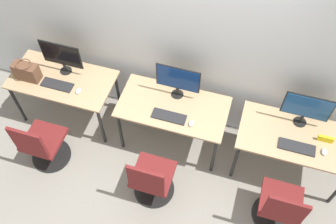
% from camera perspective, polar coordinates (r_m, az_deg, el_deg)
% --- Properties ---
extents(ground_plane, '(20.00, 20.00, 0.00)m').
position_cam_1_polar(ground_plane, '(4.72, -0.47, -7.46)').
color(ground_plane, gray).
extents(wall_back, '(12.00, 0.05, 2.80)m').
position_cam_1_polar(wall_back, '(4.05, 2.73, 11.43)').
color(wall_back, silver).
rests_on(wall_back, ground_plane).
extents(desk_left, '(1.26, 0.65, 0.73)m').
position_cam_1_polar(desk_left, '(4.76, -15.72, 4.27)').
color(desk_left, tan).
rests_on(desk_left, ground_plane).
extents(monitor_left, '(0.51, 0.14, 0.45)m').
position_cam_1_polar(monitor_left, '(4.58, -15.95, 8.20)').
color(monitor_left, black).
rests_on(monitor_left, desk_left).
extents(keyboard_left, '(0.38, 0.14, 0.02)m').
position_cam_1_polar(keyboard_left, '(4.64, -16.54, 3.99)').
color(keyboard_left, '#262628').
rests_on(keyboard_left, desk_left).
extents(mouse_left, '(0.06, 0.09, 0.03)m').
position_cam_1_polar(mouse_left, '(4.50, -13.52, 3.15)').
color(mouse_left, silver).
rests_on(mouse_left, desk_left).
extents(office_chair_left, '(0.48, 0.48, 0.87)m').
position_cam_1_polar(office_chair_left, '(4.66, -18.57, -4.88)').
color(office_chair_left, black).
rests_on(office_chair_left, ground_plane).
extents(desk_center, '(1.26, 0.65, 0.73)m').
position_cam_1_polar(desk_center, '(4.33, 0.76, 0.26)').
color(desk_center, tan).
rests_on(desk_center, ground_plane).
extents(monitor_center, '(0.51, 0.14, 0.45)m').
position_cam_1_polar(monitor_center, '(4.17, 1.51, 4.90)').
color(monitor_center, black).
rests_on(monitor_center, desk_center).
extents(keyboard_center, '(0.38, 0.14, 0.02)m').
position_cam_1_polar(keyboard_center, '(4.17, 0.16, -0.68)').
color(keyboard_center, '#262628').
rests_on(keyboard_center, desk_center).
extents(mouse_center, '(0.06, 0.09, 0.03)m').
position_cam_1_polar(mouse_center, '(4.12, 3.59, -1.72)').
color(mouse_center, silver).
rests_on(mouse_center, desk_center).
extents(office_chair_center, '(0.48, 0.48, 0.87)m').
position_cam_1_polar(office_chair_center, '(4.22, -2.50, -10.42)').
color(office_chair_center, black).
rests_on(office_chair_center, ground_plane).
extents(desk_right, '(1.26, 0.65, 0.73)m').
position_cam_1_polar(desk_right, '(4.33, 18.89, -4.16)').
color(desk_right, tan).
rests_on(desk_right, ground_plane).
extents(monitor_right, '(0.51, 0.14, 0.45)m').
position_cam_1_polar(monitor_right, '(4.19, 20.38, 0.53)').
color(monitor_right, black).
rests_on(monitor_right, desk_right).
extents(keyboard_right, '(0.38, 0.14, 0.02)m').
position_cam_1_polar(keyboard_right, '(4.19, 19.03, -5.07)').
color(keyboard_right, '#262628').
rests_on(keyboard_right, desk_right).
extents(mouse_right, '(0.06, 0.09, 0.03)m').
position_cam_1_polar(mouse_right, '(4.25, 22.72, -5.60)').
color(mouse_right, silver).
rests_on(mouse_right, desk_right).
extents(office_chair_right, '(0.48, 0.48, 0.87)m').
position_cam_1_polar(office_chair_right, '(4.26, 16.60, -13.83)').
color(office_chair_right, black).
rests_on(office_chair_right, ground_plane).
extents(handbag, '(0.30, 0.18, 0.25)m').
position_cam_1_polar(handbag, '(4.75, -20.76, 5.81)').
color(handbag, brown).
rests_on(handbag, desk_left).
extents(placard_right, '(0.16, 0.03, 0.08)m').
position_cam_1_polar(placard_right, '(4.31, 22.89, -3.81)').
color(placard_right, yellow).
rests_on(placard_right, desk_right).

